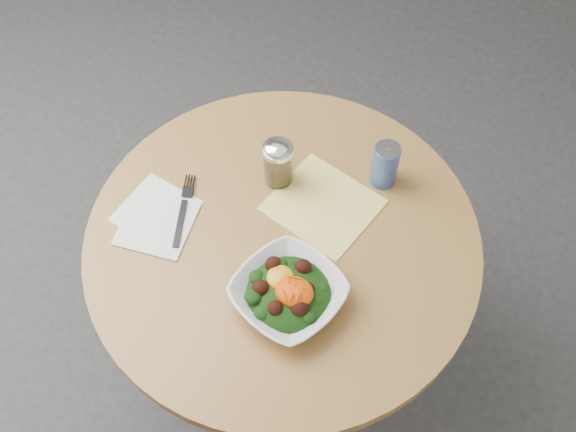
# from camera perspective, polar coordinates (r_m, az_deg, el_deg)

# --- Properties ---
(ground) EXTENTS (6.00, 6.00, 0.00)m
(ground) POSITION_cam_1_polar(r_m,az_deg,el_deg) (2.13, -0.34, -12.39)
(ground) COLOR #2D2D30
(ground) RESTS_ON ground
(table) EXTENTS (0.90, 0.90, 0.75)m
(table) POSITION_cam_1_polar(r_m,az_deg,el_deg) (1.62, -0.44, -5.38)
(table) COLOR black
(table) RESTS_ON ground
(cloth_napkin) EXTENTS (0.27, 0.26, 0.00)m
(cloth_napkin) POSITION_cam_1_polar(r_m,az_deg,el_deg) (1.50, 3.11, 0.99)
(cloth_napkin) COLOR yellow
(cloth_napkin) RESTS_ON table
(paper_napkins) EXTENTS (0.20, 0.21, 0.00)m
(paper_napkins) POSITION_cam_1_polar(r_m,az_deg,el_deg) (1.51, -11.62, -0.11)
(paper_napkins) COLOR white
(paper_napkins) RESTS_ON table
(salad_bowl) EXTENTS (0.28, 0.28, 0.08)m
(salad_bowl) POSITION_cam_1_polar(r_m,az_deg,el_deg) (1.35, 0.04, -6.84)
(salad_bowl) COLOR white
(salad_bowl) RESTS_ON table
(fork) EXTENTS (0.09, 0.20, 0.00)m
(fork) POSITION_cam_1_polar(r_m,az_deg,el_deg) (1.51, -9.24, 0.77)
(fork) COLOR black
(fork) RESTS_ON table
(spice_shaker) EXTENTS (0.07, 0.07, 0.13)m
(spice_shaker) POSITION_cam_1_polar(r_m,az_deg,el_deg) (1.49, -0.90, 4.77)
(spice_shaker) COLOR silver
(spice_shaker) RESTS_ON table
(beverage_can) EXTENTS (0.06, 0.06, 0.12)m
(beverage_can) POSITION_cam_1_polar(r_m,az_deg,el_deg) (1.51, 8.61, 4.54)
(beverage_can) COLOR navy
(beverage_can) RESTS_ON table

